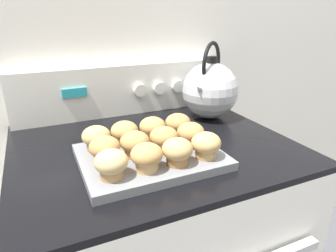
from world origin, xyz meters
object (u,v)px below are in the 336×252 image
(muffin_r1_c2, at_px, (164,138))
(muffin_r0_c1, at_px, (147,157))
(muffin_r2_c0, at_px, (96,138))
(muffin_r2_c3, at_px, (178,124))
(muffin_r2_c1, at_px, (125,133))
(muffin_r1_c3, at_px, (191,134))
(muffin_r1_c0, at_px, (105,149))
(muffin_pan, at_px, (150,157))
(tea_kettle, at_px, (210,90))
(muffin_r0_c3, at_px, (206,145))
(muffin_r1_c1, at_px, (135,144))
(muffin_r0_c2, at_px, (177,151))
(muffin_r2_c2, at_px, (153,128))
(muffin_r0_c0, at_px, (111,164))

(muffin_r1_c2, bearing_deg, muffin_r0_c1, -134.44)
(muffin_r2_c0, relative_size, muffin_r2_c3, 1.00)
(muffin_r2_c3, bearing_deg, muffin_r1_c2, -135.33)
(muffin_r1_c2, xyz_separation_m, muffin_r2_c1, (-0.08, 0.08, 0.00))
(muffin_r1_c2, distance_m, muffin_r1_c3, 0.08)
(muffin_r1_c0, height_order, muffin_r2_c3, same)
(muffin_pan, bearing_deg, muffin_r2_c0, 147.25)
(muffin_pan, height_order, muffin_r1_c3, muffin_r1_c3)
(muffin_r1_c3, bearing_deg, muffin_r2_c3, 88.84)
(muffin_r1_c2, xyz_separation_m, tea_kettle, (0.28, 0.23, 0.05))
(muffin_r0_c3, height_order, muffin_r2_c3, same)
(muffin_pan, distance_m, muffin_r0_c3, 0.15)
(muffin_r0_c1, xyz_separation_m, muffin_r1_c0, (-0.08, 0.08, 0.00))
(muffin_r1_c1, distance_m, muffin_r2_c3, 0.18)
(muffin_r0_c2, distance_m, muffin_r1_c2, 0.08)
(muffin_pan, height_order, muffin_r1_c1, muffin_r1_c1)
(muffin_r1_c3, relative_size, muffin_r2_c2, 1.00)
(muffin_r0_c2, relative_size, muffin_r1_c0, 1.00)
(muffin_r0_c2, relative_size, muffin_r2_c3, 1.00)
(muffin_r0_c2, height_order, tea_kettle, tea_kettle)
(muffin_r0_c3, bearing_deg, muffin_r1_c0, 161.28)
(muffin_r2_c2, bearing_deg, tea_kettle, 27.87)
(muffin_r1_c0, distance_m, muffin_r1_c2, 0.16)
(muffin_r0_c0, xyz_separation_m, muffin_r1_c2, (0.16, 0.08, 0.00))
(muffin_r0_c1, bearing_deg, muffin_r1_c0, 134.57)
(muffin_pan, distance_m, muffin_r2_c2, 0.10)
(muffin_r2_c3, bearing_deg, muffin_r2_c1, 178.92)
(muffin_r1_c1, bearing_deg, muffin_r0_c2, -46.48)
(muffin_pan, height_order, muffin_r2_c0, muffin_r2_c0)
(muffin_r0_c1, xyz_separation_m, muffin_r0_c3, (0.16, -0.00, 0.00))
(muffin_r0_c0, xyz_separation_m, muffin_r0_c1, (0.08, -0.00, 0.00))
(muffin_pan, relative_size, tea_kettle, 1.31)
(muffin_r2_c2, bearing_deg, muffin_r0_c2, -90.55)
(muffin_r1_c2, bearing_deg, muffin_r2_c0, 154.00)
(muffin_r1_c0, relative_size, muffin_r1_c3, 1.00)
(muffin_pan, bearing_deg, muffin_r0_c0, -146.85)
(muffin_r0_c2, bearing_deg, muffin_r1_c2, 89.50)
(muffin_r0_c0, relative_size, muffin_r2_c3, 1.00)
(muffin_r2_c2, bearing_deg, muffin_r1_c0, -152.44)
(muffin_r0_c2, xyz_separation_m, muffin_r1_c1, (-0.08, 0.08, 0.00))
(muffin_r0_c1, distance_m, muffin_r2_c2, 0.18)
(muffin_pan, xyz_separation_m, muffin_r2_c3, (0.12, 0.08, 0.04))
(muffin_r2_c0, distance_m, tea_kettle, 0.47)
(muffin_r0_c2, xyz_separation_m, muffin_r1_c0, (-0.15, 0.08, 0.00))
(muffin_r0_c2, relative_size, muffin_r2_c0, 1.00)
(muffin_r2_c0, bearing_deg, muffin_pan, -32.75)
(muffin_r0_c0, height_order, muffin_r0_c3, same)
(muffin_r1_c2, bearing_deg, muffin_r0_c2, -90.50)
(muffin_pan, height_order, muffin_r1_c0, muffin_r1_c0)
(muffin_r0_c2, distance_m, muffin_r1_c0, 0.17)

